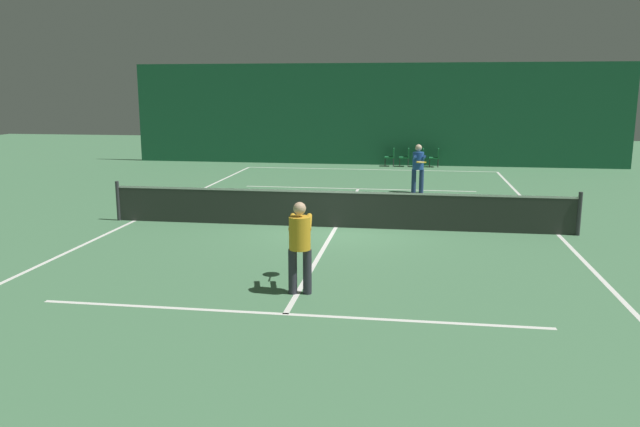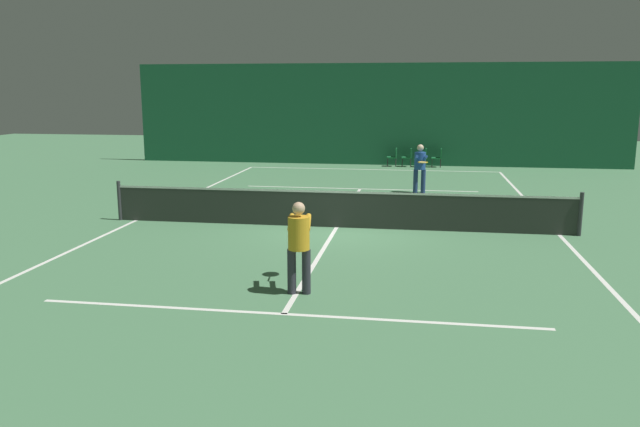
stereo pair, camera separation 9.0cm
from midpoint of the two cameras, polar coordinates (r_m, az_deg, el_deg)
The scene contains 15 objects.
ground_plane at distance 16.09m, azimuth 1.30°, elevation -1.27°, with size 60.00×60.00×0.00m, color #4C7F56.
backdrop_curtain at distance 29.46m, azimuth 4.80°, elevation 9.01°, with size 23.00×0.12×4.68m.
court_line_baseline_far at distance 27.77m, azimuth 4.46°, elevation 4.03°, with size 11.00×0.10×0.00m.
court_line_service_far at distance 22.35m, azimuth 3.41°, elevation 2.27°, with size 8.25×0.10×0.00m.
court_line_service_near at distance 10.03m, azimuth -3.45°, elevation -9.17°, with size 8.25×0.10×0.00m.
court_line_sideline_left at distance 17.64m, azimuth -16.71°, elevation -0.63°, with size 0.10×23.80×0.00m.
court_line_sideline_right at distance 16.35m, azimuth 20.80°, elevation -1.81°, with size 0.10×23.80×0.00m.
court_line_centre at distance 16.09m, azimuth 1.30°, elevation -1.26°, with size 0.10×12.80×0.00m.
tennis_net at distance 15.99m, azimuth 1.31°, elevation 0.51°, with size 12.00×0.10×1.07m.
player_near at distance 10.76m, azimuth -2.09°, elevation -2.46°, with size 0.53×1.36×1.62m.
player_far at distance 21.52m, azimuth 8.85°, elevation 4.41°, with size 0.49×1.38×1.66m.
courtside_chair_0 at distance 29.00m, azimuth 6.43°, elevation 5.27°, with size 0.44×0.44×0.84m.
courtside_chair_1 at distance 28.98m, azimuth 7.76°, elevation 5.23°, with size 0.44×0.44×0.84m.
courtside_chair_2 at distance 28.98m, azimuth 9.10°, elevation 5.19°, with size 0.44×0.44×0.84m.
courtside_chair_3 at distance 28.99m, azimuth 10.44°, elevation 5.15°, with size 0.44×0.44×0.84m.
Camera 1 is at (1.95, -15.59, 3.51)m, focal length 35.00 mm.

